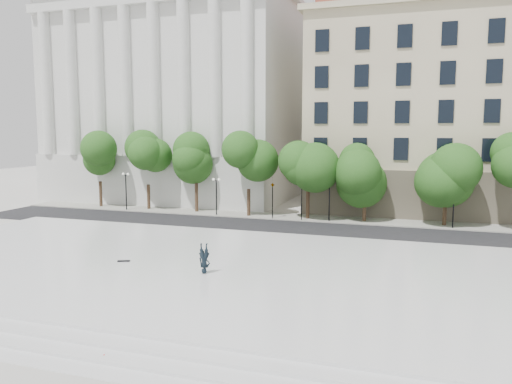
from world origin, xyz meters
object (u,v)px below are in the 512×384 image
at_px(traffic_light_west, 273,183).
at_px(traffic_light_east, 302,184).
at_px(skateboard, 124,261).
at_px(person_lying, 205,269).

height_order(traffic_light_west, traffic_light_east, traffic_light_west).
bearing_deg(skateboard, traffic_light_east, 48.37).
xyz_separation_m(traffic_light_west, person_lying, (2.03, -21.19, -3.00)).
xyz_separation_m(person_lying, skateboard, (-6.08, 0.83, -0.21)).
bearing_deg(traffic_light_west, skateboard, -101.26).
distance_m(traffic_light_east, person_lying, 21.42).
bearing_deg(skateboard, person_lying, -30.32).
bearing_deg(traffic_light_east, traffic_light_west, 180.00).
bearing_deg(person_lying, traffic_light_east, 76.94).
height_order(traffic_light_west, skateboard, traffic_light_west).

